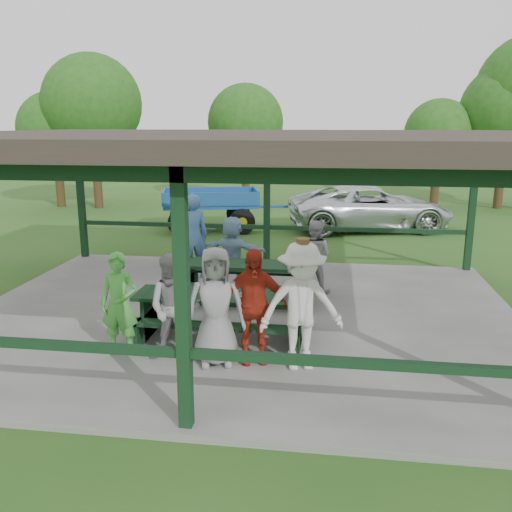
# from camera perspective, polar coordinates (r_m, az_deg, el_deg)

# --- Properties ---
(ground) EXTENTS (90.00, 90.00, 0.00)m
(ground) POSITION_cam_1_polar(r_m,az_deg,el_deg) (10.00, -1.54, -6.64)
(ground) COLOR #28541A
(ground) RESTS_ON ground
(concrete_slab) EXTENTS (10.00, 8.00, 0.10)m
(concrete_slab) POSITION_cam_1_polar(r_m,az_deg,el_deg) (9.98, -1.54, -6.37)
(concrete_slab) COLOR slate
(concrete_slab) RESTS_ON ground
(pavilion_structure) EXTENTS (10.60, 8.60, 3.24)m
(pavilion_structure) POSITION_cam_1_polar(r_m,az_deg,el_deg) (9.38, -1.67, 11.82)
(pavilion_structure) COLOR black
(pavilion_structure) RESTS_ON concrete_slab
(picnic_table_near) EXTENTS (2.81, 1.39, 0.75)m
(picnic_table_near) POSITION_cam_1_polar(r_m,az_deg,el_deg) (8.71, -3.47, -5.75)
(picnic_table_near) COLOR black
(picnic_table_near) RESTS_ON concrete_slab
(picnic_table_far) EXTENTS (2.61, 1.39, 0.75)m
(picnic_table_far) POSITION_cam_1_polar(r_m,az_deg,el_deg) (10.58, -1.29, -2.20)
(picnic_table_far) COLOR black
(picnic_table_far) RESTS_ON concrete_slab
(table_setting) EXTENTS (2.31, 0.45, 0.10)m
(table_setting) POSITION_cam_1_polar(r_m,az_deg,el_deg) (8.62, -2.86, -3.84)
(table_setting) COLOR white
(table_setting) RESTS_ON picnic_table_near
(contestant_green) EXTENTS (0.57, 0.38, 1.57)m
(contestant_green) POSITION_cam_1_polar(r_m,az_deg,el_deg) (8.30, -14.19, -4.95)
(contestant_green) COLOR green
(contestant_green) RESTS_ON concrete_slab
(contestant_grey_left) EXTENTS (0.79, 0.62, 1.60)m
(contestant_grey_left) POSITION_cam_1_polar(r_m,az_deg,el_deg) (7.92, -8.55, -5.45)
(contestant_grey_left) COLOR gray
(contestant_grey_left) RESTS_ON concrete_slab
(contestant_grey_mid) EXTENTS (0.95, 0.73, 1.73)m
(contestant_grey_mid) POSITION_cam_1_polar(r_m,az_deg,el_deg) (7.73, -4.26, -5.34)
(contestant_grey_mid) COLOR gray
(contestant_grey_mid) RESTS_ON concrete_slab
(contestant_red) EXTENTS (1.06, 0.64, 1.69)m
(contestant_red) POSITION_cam_1_polar(r_m,az_deg,el_deg) (7.78, -0.35, -5.27)
(contestant_red) COLOR #A82919
(contestant_red) RESTS_ON concrete_slab
(contestant_white_fedora) EXTENTS (1.32, 0.96, 1.88)m
(contestant_white_fedora) POSITION_cam_1_polar(r_m,az_deg,el_deg) (7.58, 4.80, -5.30)
(contestant_white_fedora) COLOR silver
(contestant_white_fedora) RESTS_ON concrete_slab
(spectator_lblue) EXTENTS (1.48, 0.83, 1.52)m
(spectator_lblue) POSITION_cam_1_polar(r_m,az_deg,el_deg) (11.41, -2.47, 0.45)
(spectator_lblue) COLOR #7CA4C0
(spectator_lblue) RESTS_ON concrete_slab
(spectator_blue) EXTENTS (0.82, 0.69, 1.90)m
(spectator_blue) POSITION_cam_1_polar(r_m,az_deg,el_deg) (12.11, -6.65, 2.07)
(spectator_blue) COLOR #406CA6
(spectator_blue) RESTS_ON concrete_slab
(spectator_grey) EXTENTS (0.84, 0.73, 1.49)m
(spectator_grey) POSITION_cam_1_polar(r_m,az_deg,el_deg) (11.13, 6.14, -0.03)
(spectator_grey) COLOR #9A999C
(spectator_grey) RESTS_ON concrete_slab
(pickup_truck) EXTENTS (5.81, 3.65, 1.50)m
(pickup_truck) POSITION_cam_1_polar(r_m,az_deg,el_deg) (18.56, 11.96, 5.00)
(pickup_truck) COLOR silver
(pickup_truck) RESTS_ON ground
(farm_trailer) EXTENTS (4.24, 2.47, 1.47)m
(farm_trailer) POSITION_cam_1_polar(r_m,az_deg,el_deg) (18.14, -4.77, 4.99)
(farm_trailer) COLOR navy
(farm_trailer) RESTS_ON ground
(tree_far_left) EXTENTS (4.01, 4.01, 6.27)m
(tree_far_left) POSITION_cam_1_polar(r_m,az_deg,el_deg) (23.85, -16.87, 15.04)
(tree_far_left) COLOR #302113
(tree_far_left) RESTS_ON ground
(tree_left) EXTENTS (3.34, 3.34, 5.21)m
(tree_left) POSITION_cam_1_polar(r_m,az_deg,el_deg) (24.59, -1.11, 13.87)
(tree_left) COLOR #302113
(tree_left) RESTS_ON ground
(tree_mid) EXTENTS (2.88, 2.88, 4.50)m
(tree_mid) POSITION_cam_1_polar(r_m,az_deg,el_deg) (24.28, 18.70, 12.02)
(tree_mid) COLOR #302113
(tree_mid) RESTS_ON ground
(tree_right) EXTENTS (3.76, 3.76, 5.88)m
(tree_right) POSITION_cam_1_polar(r_m,az_deg,el_deg) (24.90, 24.94, 13.68)
(tree_right) COLOR #302113
(tree_right) RESTS_ON ground
(tree_edge_left) EXTENTS (3.08, 3.08, 4.82)m
(tree_edge_left) POSITION_cam_1_polar(r_m,az_deg,el_deg) (24.70, -20.39, 12.41)
(tree_edge_left) COLOR #302113
(tree_edge_left) RESTS_ON ground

